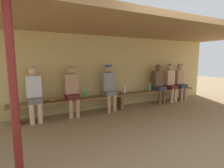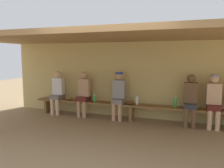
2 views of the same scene
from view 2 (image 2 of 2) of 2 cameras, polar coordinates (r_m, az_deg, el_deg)
name	(u,v)px [view 2 (image 2 of 2)]	position (r m, az deg, el deg)	size (l,w,h in m)	color
ground_plane	(114,140)	(4.88, 0.54, -14.22)	(24.00, 24.00, 0.00)	#937754
back_wall	(136,80)	(6.51, 6.10, 1.08)	(8.00, 0.20, 2.20)	tan
dugout_roof	(124,36)	(5.24, 3.04, 12.39)	(8.00, 2.80, 0.12)	#9E7547
bench	(132,107)	(6.20, 5.09, -5.90)	(6.00, 0.36, 0.46)	brown
player_with_sunglasses	(190,98)	(5.96, 19.62, -3.43)	(0.34, 0.42, 1.34)	#333338
player_in_white	(84,92)	(6.63, -7.27, -2.07)	(0.34, 0.42, 1.34)	#591E19
player_rightmost	(119,93)	(6.23, 1.76, -2.44)	(0.34, 0.42, 1.34)	slate
player_shirtless_tan	(58,91)	(7.07, -13.90, -1.65)	(0.34, 0.42, 1.34)	slate
player_in_blue	(214,99)	(6.00, 24.85, -3.46)	(0.34, 0.42, 1.34)	#591E19
water_bottle_green	(94,98)	(6.50, -4.56, -3.71)	(0.08, 0.08, 0.21)	green
water_bottle_clear	(137,101)	(6.12, 6.51, -4.32)	(0.07, 0.07, 0.23)	silver
water_bottle_orange	(175,102)	(6.02, 16.05, -4.59)	(0.07, 0.07, 0.27)	green
baseball_glove_tan	(69,99)	(6.88, -11.09, -3.71)	(0.24, 0.17, 0.09)	brown
baseball_glove_dark_brown	(130,103)	(6.19, 4.70, -4.79)	(0.24, 0.17, 0.09)	brown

